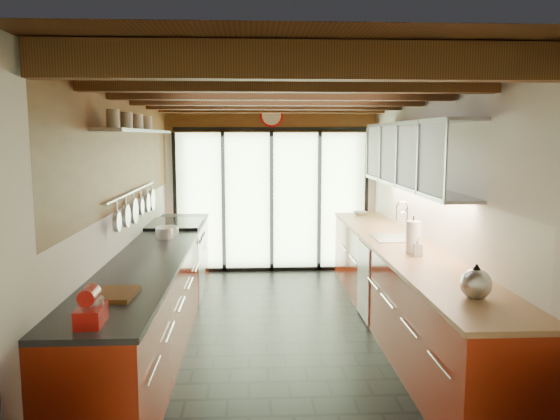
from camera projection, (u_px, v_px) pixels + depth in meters
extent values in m
plane|color=black|center=(281.00, 333.00, 5.71)|extent=(5.50, 5.50, 0.00)
plane|color=silver|center=(271.00, 186.00, 8.26)|extent=(3.20, 0.00, 3.20)
plane|color=silver|center=(310.00, 282.00, 2.81)|extent=(3.20, 0.00, 3.20)
plane|color=silver|center=(122.00, 212.00, 5.45)|extent=(0.00, 5.50, 5.50)
plane|color=silver|center=(436.00, 209.00, 5.62)|extent=(0.00, 5.50, 5.50)
plane|color=#472814|center=(281.00, 80.00, 5.36)|extent=(5.50, 5.50, 0.00)
cube|color=#593316|center=(302.00, 61.00, 3.15)|extent=(3.14, 0.14, 0.22)
cube|color=#593316|center=(291.00, 77.00, 4.04)|extent=(3.14, 0.14, 0.22)
cube|color=#593316|center=(284.00, 88.00, 4.93)|extent=(3.14, 0.14, 0.22)
cube|color=#593316|center=(279.00, 95.00, 5.82)|extent=(3.14, 0.14, 0.22)
cube|color=#593316|center=(275.00, 101.00, 6.71)|extent=(3.14, 0.14, 0.22)
cube|color=#593316|center=(273.00, 105.00, 7.60)|extent=(3.14, 0.14, 0.22)
cube|color=brown|center=(271.00, 116.00, 8.08)|extent=(3.14, 0.06, 0.50)
plane|color=brown|center=(127.00, 143.00, 5.56)|extent=(0.00, 4.90, 4.90)
plane|color=#C6EAAD|center=(271.00, 201.00, 8.27)|extent=(2.90, 0.00, 2.90)
cube|color=black|center=(175.00, 201.00, 8.18)|extent=(0.05, 0.04, 2.15)
cube|color=black|center=(366.00, 200.00, 8.33)|extent=(0.05, 0.04, 2.15)
cube|color=black|center=(272.00, 201.00, 8.23)|extent=(0.06, 0.05, 2.15)
cube|color=black|center=(271.00, 129.00, 8.08)|extent=(2.90, 0.05, 0.06)
cylinder|color=red|center=(271.00, 116.00, 8.04)|extent=(0.34, 0.04, 0.34)
cylinder|color=beige|center=(272.00, 115.00, 8.02)|extent=(0.28, 0.02, 0.28)
cube|color=maroon|center=(157.00, 294.00, 5.58)|extent=(0.65, 5.00, 0.88)
cube|color=black|center=(156.00, 250.00, 5.52)|extent=(0.68, 5.00, 0.04)
cube|color=silver|center=(176.00, 262.00, 7.02)|extent=(0.66, 0.90, 0.90)
cube|color=black|center=(175.00, 224.00, 6.95)|extent=(0.65, 0.90, 0.06)
cube|color=maroon|center=(402.00, 291.00, 5.72)|extent=(0.65, 5.00, 0.88)
cube|color=tan|center=(404.00, 248.00, 5.65)|extent=(0.68, 5.00, 0.04)
cube|color=white|center=(364.00, 281.00, 6.09)|extent=(0.02, 0.60, 0.84)
cube|color=silver|center=(394.00, 238.00, 6.05)|extent=(0.45, 0.52, 0.02)
cylinder|color=silver|center=(407.00, 223.00, 6.03)|extent=(0.02, 0.02, 0.34)
torus|color=silver|center=(402.00, 207.00, 6.00)|extent=(0.14, 0.02, 0.14)
plane|color=silver|center=(397.00, 155.00, 5.82)|extent=(0.00, 3.00, 3.00)
cube|color=#9EA0A5|center=(412.00, 186.00, 5.88)|extent=(0.34, 3.00, 0.03)
cube|color=#9EA0A5|center=(414.00, 123.00, 5.79)|extent=(0.34, 3.00, 0.03)
cylinder|color=silver|center=(134.00, 192.00, 5.73)|extent=(0.02, 2.20, 0.02)
cube|color=silver|center=(138.00, 131.00, 5.55)|extent=(0.28, 2.60, 0.03)
cylinder|color=silver|center=(117.00, 222.00, 4.87)|extent=(0.04, 0.18, 0.18)
cylinder|color=silver|center=(126.00, 216.00, 5.21)|extent=(0.04, 0.22, 0.22)
cylinder|color=silver|center=(134.00, 211.00, 5.56)|extent=(0.04, 0.26, 0.26)
cylinder|color=silver|center=(141.00, 207.00, 5.90)|extent=(0.04, 0.18, 0.18)
cylinder|color=silver|center=(147.00, 203.00, 6.25)|extent=(0.04, 0.22, 0.22)
cylinder|color=silver|center=(152.00, 200.00, 6.55)|extent=(0.04, 0.26, 0.26)
cube|color=#B5130E|center=(91.00, 315.00, 3.29)|extent=(0.16, 0.27, 0.11)
cylinder|color=#B5130E|center=(89.00, 295.00, 3.25)|extent=(0.11, 0.17, 0.10)
cylinder|color=silver|center=(93.00, 307.00, 3.33)|extent=(0.14, 0.14, 0.11)
cylinder|color=silver|center=(164.00, 233.00, 6.04)|extent=(0.24, 0.24, 0.12)
cylinder|color=silver|center=(168.00, 231.00, 6.28)|extent=(0.33, 0.33, 0.10)
cube|color=brown|center=(115.00, 294.00, 3.86)|extent=(0.29, 0.39, 0.03)
sphere|color=silver|center=(476.00, 283.00, 3.82)|extent=(0.28, 0.28, 0.22)
cone|color=black|center=(477.00, 266.00, 3.80)|extent=(0.10, 0.10, 0.06)
cylinder|color=silver|center=(469.00, 277.00, 3.94)|extent=(0.05, 0.09, 0.05)
cylinder|color=white|center=(413.00, 237.00, 5.30)|extent=(0.14, 0.14, 0.30)
cylinder|color=silver|center=(414.00, 218.00, 5.28)|extent=(0.03, 0.03, 0.06)
imported|color=silver|center=(418.00, 247.00, 5.15)|extent=(0.09, 0.09, 0.18)
imported|color=silver|center=(360.00, 213.00, 7.87)|extent=(0.22, 0.22, 0.05)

